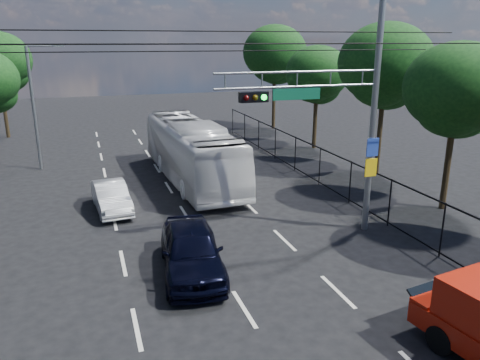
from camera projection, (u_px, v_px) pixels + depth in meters
name	position (u px, v px, depth m)	size (l,w,h in m)	color
lane_markings	(176.00, 199.00, 22.32)	(6.12, 38.00, 0.01)	beige
signal_mast	(346.00, 99.00, 16.96)	(6.43, 0.39, 9.50)	slate
streetlight_left	(36.00, 102.00, 26.54)	(2.09, 0.22, 7.08)	slate
utility_wires	(197.00, 42.00, 15.55)	(22.00, 5.04, 0.74)	black
fence_right	(337.00, 175.00, 22.67)	(0.06, 34.03, 2.00)	black
tree_right_b	(456.00, 95.00, 19.75)	(4.50, 4.50, 7.31)	black
tree_right_c	(385.00, 70.00, 25.19)	(5.10, 5.10, 8.29)	black
tree_right_d	(317.00, 78.00, 31.68)	(4.32, 4.32, 7.02)	black
tree_right_e	(275.00, 57.00, 38.70)	(5.28, 5.28, 8.58)	black
navy_hatchback	(191.00, 250.00, 15.08)	(1.89, 4.71, 1.60)	black
white_bus	(192.00, 151.00, 25.02)	(2.69, 11.48, 3.20)	silver
white_van	(111.00, 197.00, 20.73)	(1.34, 3.84, 1.26)	silver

